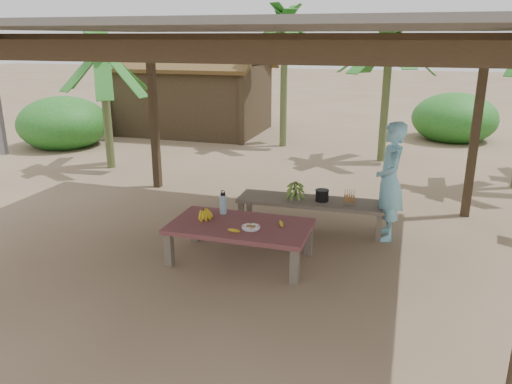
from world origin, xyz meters
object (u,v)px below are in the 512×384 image
(ripe_banana_bunch, at_px, (203,213))
(woman, at_px, (390,182))
(plate, at_px, (251,227))
(work_table, at_px, (240,229))
(cooking_pot, at_px, (322,196))
(bench, at_px, (310,203))
(water_flask, at_px, (223,204))

(ripe_banana_bunch, xyz_separation_m, woman, (2.32, 1.30, 0.28))
(plate, height_order, woman, woman)
(work_table, relative_size, plate, 7.72)
(cooking_pot, distance_m, woman, 1.02)
(cooking_pot, xyz_separation_m, woman, (0.96, -0.05, 0.32))
(work_table, relative_size, bench, 0.81)
(plate, xyz_separation_m, cooking_pot, (0.63, 1.52, 0.02))
(work_table, height_order, plate, plate)
(work_table, relative_size, woman, 1.06)
(work_table, height_order, woman, woman)
(work_table, distance_m, plate, 0.23)
(plate, xyz_separation_m, woman, (1.60, 1.47, 0.33))
(work_table, xyz_separation_m, woman, (1.78, 1.36, 0.42))
(water_flask, height_order, woman, woman)
(plate, height_order, water_flask, water_flask)
(work_table, distance_m, woman, 2.27)
(bench, distance_m, woman, 1.22)
(bench, height_order, water_flask, water_flask)
(ripe_banana_bunch, bearing_deg, cooking_pot, 44.98)
(water_flask, bearing_deg, plate, -38.73)
(water_flask, xyz_separation_m, woman, (2.13, 1.04, 0.21))
(bench, xyz_separation_m, woman, (1.13, -0.04, 0.46))
(ripe_banana_bunch, relative_size, water_flask, 0.73)
(ripe_banana_bunch, bearing_deg, water_flask, 54.33)
(work_table, height_order, bench, work_table)
(bench, bearing_deg, plate, -108.90)
(plate, relative_size, cooking_pot, 1.19)
(woman, bearing_deg, work_table, -63.63)
(work_table, bearing_deg, water_flask, 137.84)
(work_table, xyz_separation_m, water_flask, (-0.35, 0.32, 0.21))
(ripe_banana_bunch, distance_m, woman, 2.67)
(work_table, relative_size, cooking_pot, 9.21)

